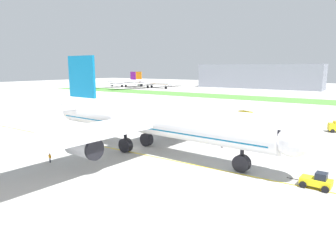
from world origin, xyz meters
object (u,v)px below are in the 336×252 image
object	(u,v)px
ground_crew_wingwalker_port	(50,157)
traffic_cone_near_nose	(17,146)
airliner_foreground	(148,119)
parked_airliner_far_centre	(152,82)
service_truck_catering_van	(124,105)
parked_airliner_far_left	(122,82)
service_truck_fuel_bowser	(244,116)
pushback_tug	(317,181)
ground_crew_marshaller_front	(222,143)

from	to	relation	value
ground_crew_wingwalker_port	traffic_cone_near_nose	distance (m)	14.30
airliner_foreground	parked_airliner_far_centre	distance (m)	182.85
service_truck_catering_van	parked_airliner_far_centre	bearing A→B (deg)	122.37
service_truck_catering_van	parked_airliner_far_left	size ratio (longest dim) A/B	0.10
ground_crew_wingwalker_port	traffic_cone_near_nose	world-z (taller)	ground_crew_wingwalker_port
service_truck_fuel_bowser	service_truck_catering_van	world-z (taller)	service_truck_fuel_bowser
ground_crew_wingwalker_port	service_truck_fuel_bowser	world-z (taller)	service_truck_fuel_bowser
ground_crew_wingwalker_port	traffic_cone_near_nose	xyz separation A→B (m)	(-14.07, 2.45, -0.66)
pushback_tug	airliner_foreground	bearing A→B (deg)	176.60
parked_airliner_far_left	parked_airliner_far_centre	xyz separation A→B (m)	(26.84, 4.02, -0.01)
service_truck_fuel_bowser	traffic_cone_near_nose	bearing A→B (deg)	-116.05
pushback_tug	parked_airliner_far_centre	world-z (taller)	parked_airliner_far_centre
ground_crew_wingwalker_port	ground_crew_marshaller_front	distance (m)	31.62
service_truck_catering_van	parked_airliner_far_centre	xyz separation A→B (m)	(-65.50, 103.33, 2.73)
airliner_foreground	parked_airliner_far_left	distance (m)	197.26
airliner_foreground	parked_airliner_far_centre	bearing A→B (deg)	127.03
ground_crew_marshaller_front	airliner_foreground	bearing A→B (deg)	-135.84
service_truck_catering_van	ground_crew_marshaller_front	bearing A→B (deg)	-30.49
airliner_foreground	traffic_cone_near_nose	xyz separation A→B (m)	(-23.25, -12.14, -5.83)
ground_crew_marshaller_front	service_truck_catering_van	distance (m)	63.95
parked_airliner_far_centre	ground_crew_marshaller_front	bearing A→B (deg)	-48.39
service_truck_fuel_bowser	airliner_foreground	bearing A→B (deg)	-94.22
airliner_foreground	pushback_tug	xyz separation A→B (m)	(29.21, -1.73, -5.12)
airliner_foreground	traffic_cone_near_nose	size ratio (longest dim) A/B	156.69
ground_crew_wingwalker_port	traffic_cone_near_nose	size ratio (longest dim) A/B	2.68
parked_airliner_far_left	service_truck_catering_van	bearing A→B (deg)	-47.08
pushback_tug	service_truck_fuel_bowser	xyz separation A→B (m)	(-26.13, 43.44, 0.62)
pushback_tug	ground_crew_wingwalker_port	xyz separation A→B (m)	(-38.38, -12.85, -0.05)
service_truck_catering_van	traffic_cone_near_nose	bearing A→B (deg)	-68.68
service_truck_fuel_bowser	parked_airliner_far_left	xyz separation A→B (m)	(-140.05, 100.23, 2.56)
service_truck_fuel_bowser	parked_airliner_far_left	bearing A→B (deg)	144.41
airliner_foreground	ground_crew_marshaller_front	world-z (taller)	airliner_foreground
parked_airliner_far_left	airliner_foreground	bearing A→B (deg)	-46.02
pushback_tug	parked_airliner_far_centre	bearing A→B (deg)	133.33
ground_crew_wingwalker_port	parked_airliner_far_centre	xyz separation A→B (m)	(-100.95, 160.55, 3.22)
parked_airliner_far_centre	parked_airliner_far_left	bearing A→B (deg)	-171.48
pushback_tug	parked_airliner_far_centre	distance (m)	203.07
traffic_cone_near_nose	service_truck_catering_van	size ratio (longest dim) A/B	0.09
service_truck_fuel_bowser	parked_airliner_far_centre	world-z (taller)	parked_airliner_far_centre
airliner_foreground	parked_airliner_far_centre	world-z (taller)	airliner_foreground
ground_crew_wingwalker_port	airliner_foreground	bearing A→B (deg)	57.83
parked_airliner_far_left	ground_crew_wingwalker_port	bearing A→B (deg)	-50.77
ground_crew_marshaller_front	parked_airliner_far_centre	world-z (taller)	parked_airliner_far_centre
traffic_cone_near_nose	service_truck_fuel_bowser	bearing A→B (deg)	63.95
service_truck_catering_van	parked_airliner_far_centre	world-z (taller)	parked_airliner_far_centre
service_truck_fuel_bowser	parked_airliner_far_left	size ratio (longest dim) A/B	0.09
ground_crew_marshaller_front	parked_airliner_far_centre	bearing A→B (deg)	131.61
parked_airliner_far_centre	service_truck_fuel_bowser	bearing A→B (deg)	-42.64
airliner_foreground	ground_crew_wingwalker_port	xyz separation A→B (m)	(-9.18, -14.59, -5.17)
service_truck_catering_van	airliner_foreground	bearing A→B (deg)	-43.69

